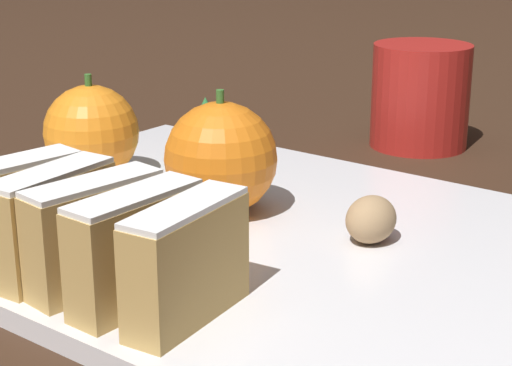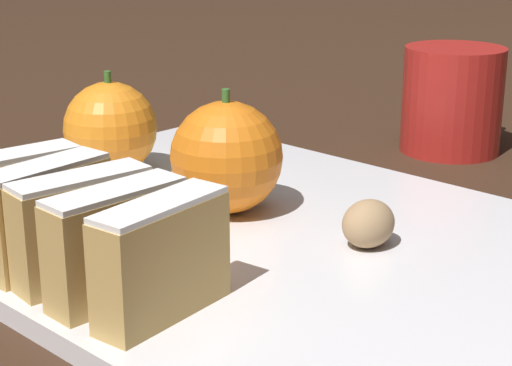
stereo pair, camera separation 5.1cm
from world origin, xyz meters
name	(u,v)px [view 1 (the left image)]	position (x,y,z in m)	size (l,w,h in m)	color
ground_plane	(256,248)	(0.00, 0.00, 0.00)	(6.00, 6.00, 0.00)	#382316
serving_platter	(256,239)	(0.00, 0.00, 0.01)	(0.32, 0.45, 0.01)	white
stollen_slice_front	(187,262)	(-0.11, -0.05, 0.04)	(0.08, 0.03, 0.06)	tan
stollen_slice_second	(136,249)	(-0.12, -0.02, 0.04)	(0.07, 0.02, 0.06)	tan
stollen_slice_third	(96,234)	(-0.11, 0.02, 0.04)	(0.08, 0.03, 0.06)	tan
stollen_slice_fourth	(53,223)	(-0.12, 0.05, 0.04)	(0.08, 0.03, 0.06)	tan
stollen_slice_fifth	(17,211)	(-0.12, 0.08, 0.04)	(0.08, 0.03, 0.06)	tan
orange_near	(221,158)	(0.01, 0.04, 0.05)	(0.07, 0.07, 0.08)	orange
orange_far	(91,132)	(0.01, 0.16, 0.05)	(0.07, 0.07, 0.08)	orange
walnut	(371,219)	(0.03, -0.07, 0.03)	(0.03, 0.03, 0.03)	tan
evergreen_sprig	(206,131)	(0.09, 0.11, 0.04)	(0.05, 0.05, 0.05)	#2D7538
coffee_mug	(421,95)	(0.28, 0.03, 0.04)	(0.11, 0.08, 0.09)	red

